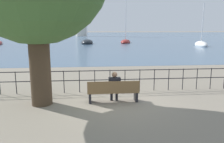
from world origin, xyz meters
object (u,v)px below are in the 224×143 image
object	(u,v)px
sailboat_1	(201,44)
harbor_lighthouse	(81,7)
sailboat_3	(87,42)
sailboat_4	(126,42)
seated_person_left	(114,85)
park_bench	(113,92)

from	to	relation	value
sailboat_1	harbor_lighthouse	bearing A→B (deg)	118.22
harbor_lighthouse	sailboat_3	bearing A→B (deg)	-86.50
sailboat_3	harbor_lighthouse	distance (m)	62.85
sailboat_4	sailboat_1	bearing A→B (deg)	-27.15
sailboat_1	sailboat_4	bearing A→B (deg)	145.85
seated_person_left	sailboat_1	distance (m)	35.30
seated_person_left	sailboat_3	size ratio (longest dim) A/B	0.16
sailboat_1	sailboat_3	size ratio (longest dim) A/B	1.03
seated_person_left	harbor_lighthouse	xyz separation A→B (m)	(-5.48, 100.11, 13.12)
park_bench	seated_person_left	world-z (taller)	seated_person_left
sailboat_3	harbor_lighthouse	xyz separation A→B (m)	(-3.75, 61.27, 13.51)
sailboat_4	harbor_lighthouse	size ratio (longest dim) A/B	0.40
park_bench	harbor_lighthouse	bearing A→B (deg)	93.10
seated_person_left	sailboat_1	xyz separation A→B (m)	(19.09, 29.69, -0.37)
seated_person_left	sailboat_4	xyz separation A→B (m)	(6.97, 41.06, -0.37)
seated_person_left	sailboat_3	xyz separation A→B (m)	(-1.72, 38.84, -0.39)
seated_person_left	harbor_lighthouse	distance (m)	101.12
park_bench	sailboat_4	bearing A→B (deg)	80.32
sailboat_1	sailboat_4	size ratio (longest dim) A/B	0.67
sailboat_3	sailboat_4	xyz separation A→B (m)	(8.69, 2.21, 0.02)
sailboat_3	harbor_lighthouse	bearing A→B (deg)	98.72
sailboat_4	harbor_lighthouse	bearing A→B (deg)	117.88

